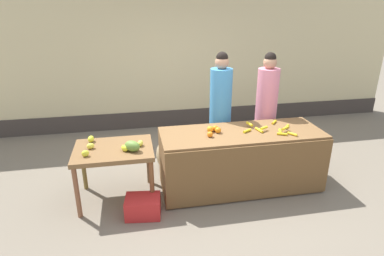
{
  "coord_description": "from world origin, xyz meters",
  "views": [
    {
      "loc": [
        -1.06,
        -3.97,
        2.55
      ],
      "look_at": [
        -0.25,
        0.15,
        0.91
      ],
      "focal_mm": 30.11,
      "sensor_mm": 36.0,
      "label": 1
    }
  ],
  "objects_px": {
    "vendor_woman_pink_shirt": "(266,110)",
    "produce_crate": "(143,206)",
    "vendor_woman_blue_shirt": "(220,112)",
    "produce_sack": "(166,155)"
  },
  "relations": [
    {
      "from": "produce_crate",
      "to": "produce_sack",
      "type": "relative_size",
      "value": 0.92
    },
    {
      "from": "vendor_woman_pink_shirt",
      "to": "produce_sack",
      "type": "xyz_separation_m",
      "value": [
        -1.64,
        0.09,
        -0.7
      ]
    },
    {
      "from": "vendor_woman_pink_shirt",
      "to": "produce_crate",
      "type": "distance_m",
      "value": 2.49
    },
    {
      "from": "produce_crate",
      "to": "vendor_woman_pink_shirt",
      "type": "bearing_deg",
      "value": 28.34
    },
    {
      "from": "vendor_woman_pink_shirt",
      "to": "produce_sack",
      "type": "bearing_deg",
      "value": 177.0
    },
    {
      "from": "vendor_woman_blue_shirt",
      "to": "produce_sack",
      "type": "relative_size",
      "value": 3.92
    },
    {
      "from": "vendor_woman_blue_shirt",
      "to": "vendor_woman_pink_shirt",
      "type": "bearing_deg",
      "value": -0.49
    },
    {
      "from": "vendor_woman_pink_shirt",
      "to": "produce_crate",
      "type": "height_order",
      "value": "vendor_woman_pink_shirt"
    },
    {
      "from": "produce_crate",
      "to": "produce_sack",
      "type": "distance_m",
      "value": 1.29
    },
    {
      "from": "vendor_woman_blue_shirt",
      "to": "vendor_woman_pink_shirt",
      "type": "distance_m",
      "value": 0.76
    }
  ]
}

